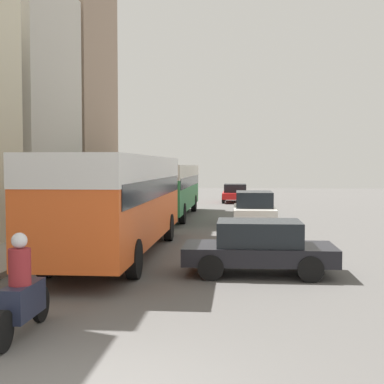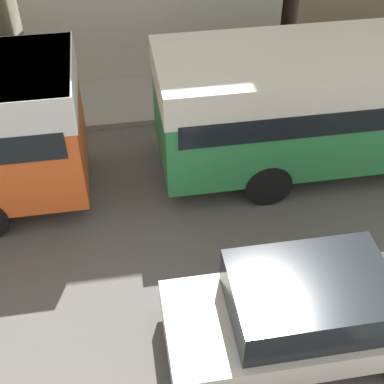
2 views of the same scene
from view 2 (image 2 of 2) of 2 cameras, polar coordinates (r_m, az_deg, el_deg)
name	(u,v)px [view 2 (image 2 of 2)]	position (r m, az deg, el deg)	size (l,w,h in m)	color
car_far_curb	(306,312)	(8.82, 12.04, -12.39)	(1.96, 4.46, 1.59)	silver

